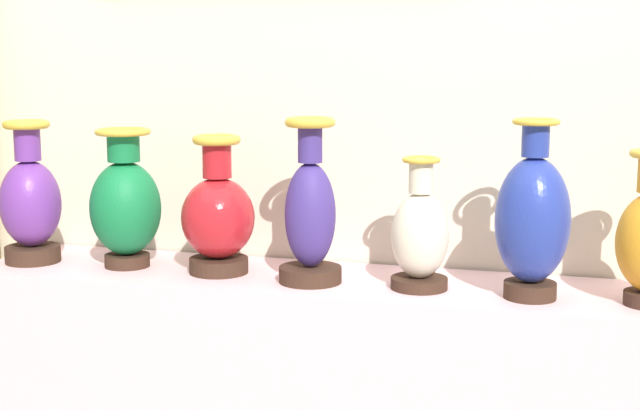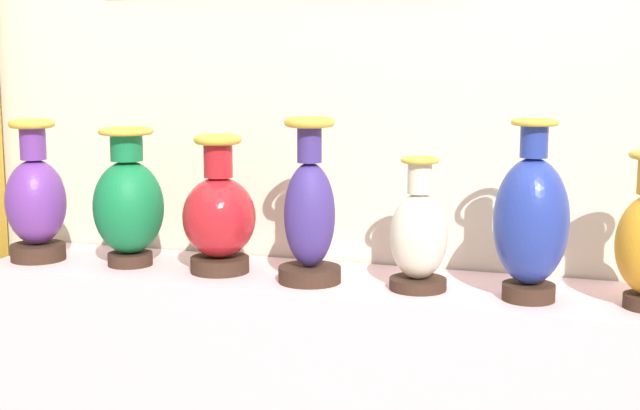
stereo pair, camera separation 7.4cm
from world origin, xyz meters
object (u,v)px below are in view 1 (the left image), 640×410
vase_violet (30,203)px  vase_ivory (420,236)px  vase_indigo (310,215)px  vase_emerald (125,205)px  vase_crimson (218,216)px  vase_cobalt (533,220)px

vase_violet → vase_ivory: (1.05, 0.00, -0.03)m
vase_indigo → vase_violet: bearing=179.3°
vase_violet → vase_emerald: vase_violet is taller
vase_emerald → vase_indigo: vase_indigo is taller
vase_ivory → vase_crimson: bearing=177.7°
vase_cobalt → vase_ivory: bearing=176.1°
vase_crimson → vase_cobalt: bearing=-2.8°
vase_violet → vase_ivory: 1.05m
vase_cobalt → vase_emerald: bearing=177.9°
vase_indigo → vase_crimson: bearing=173.1°
vase_crimson → vase_ivory: size_ratio=1.12×
vase_indigo → vase_cobalt: bearing=-0.9°
vase_crimson → vase_cobalt: 0.78m
vase_violet → vase_ivory: size_ratio=1.21×
vase_ivory → vase_cobalt: vase_cobalt is taller
vase_indigo → vase_cobalt: vase_cobalt is taller
vase_ivory → vase_violet: bearing=-180.0°
vase_emerald → vase_ivory: 0.78m
vase_cobalt → vase_crimson: bearing=177.2°
vase_violet → vase_indigo: vase_indigo is taller
vase_emerald → vase_cobalt: vase_cobalt is taller
vase_crimson → vase_ivory: bearing=-2.3°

